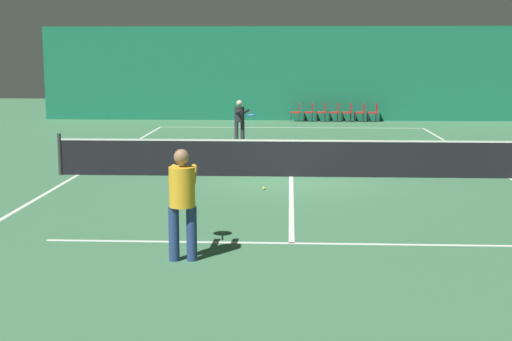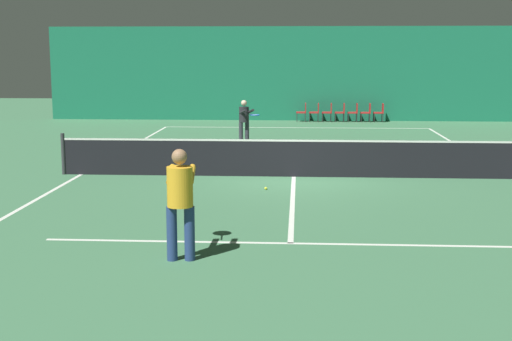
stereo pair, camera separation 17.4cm
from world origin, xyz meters
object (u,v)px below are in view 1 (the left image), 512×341
object	(u,v)px
tennis_net	(291,157)
courtside_chair_3	(335,111)
player_far	(240,118)
courtside_chair_4	(348,111)
courtside_chair_1	(310,111)
courtside_chair_6	(374,111)
courtside_chair_2	(323,111)
tennis_ball	(264,188)
courtside_chair_0	(297,111)
player_near	(182,196)
courtside_chair_5	(361,111)

from	to	relation	value
tennis_net	courtside_chair_3	bearing A→B (deg)	82.10
player_far	courtside_chair_3	world-z (taller)	player_far
courtside_chair_4	courtside_chair_3	bearing A→B (deg)	-90.00
courtside_chair_1	courtside_chair_6	world-z (taller)	same
courtside_chair_2	tennis_ball	size ratio (longest dim) A/B	12.73
tennis_net	courtside_chair_0	distance (m)	14.59
player_near	player_far	bearing A→B (deg)	-4.34
courtside_chair_4	tennis_ball	world-z (taller)	courtside_chair_4
courtside_chair_2	courtside_chair_5	xyz separation A→B (m)	(1.74, 0.00, 0.00)
courtside_chair_5	courtside_chair_4	bearing A→B (deg)	-90.00
courtside_chair_6	tennis_ball	size ratio (longest dim) A/B	12.73
courtside_chair_2	tennis_ball	distance (m)	16.51
player_near	courtside_chair_1	bearing A→B (deg)	-11.33
player_far	courtside_chair_2	xyz separation A→B (m)	(3.21, 7.91, -0.38)
courtside_chair_3	courtside_chair_4	distance (m)	0.58
player_far	courtside_chair_5	xyz separation A→B (m)	(4.95, 7.91, -0.38)
courtside_chair_1	courtside_chair_3	distance (m)	1.16
player_far	courtside_chair_0	bearing A→B (deg)	137.86
tennis_net	player_far	size ratio (longest dim) A/B	8.06
courtside_chair_4	courtside_chair_0	bearing A→B (deg)	-90.00
courtside_chair_3	courtside_chair_1	bearing A→B (deg)	-90.00
player_far	tennis_ball	xyz separation A→B (m)	(1.14, -8.46, -0.84)
tennis_ball	courtside_chair_6	bearing A→B (deg)	74.98
tennis_net	courtside_chair_1	world-z (taller)	tennis_net
courtside_chair_5	courtside_chair_6	bearing A→B (deg)	90.00
tennis_net	courtside_chair_1	size ratio (longest dim) A/B	14.29
courtside_chair_4	player_near	bearing A→B (deg)	-10.95
courtside_chair_6	courtside_chair_4	bearing A→B (deg)	-90.00
courtside_chair_2	courtside_chair_6	xyz separation A→B (m)	(2.32, 0.00, 0.00)
player_near	tennis_ball	size ratio (longest dim) A/B	25.90
courtside_chair_1	courtside_chair_3	size ratio (longest dim) A/B	1.00
tennis_net	player_near	distance (m)	7.62
courtside_chair_3	courtside_chair_5	world-z (taller)	same
courtside_chair_0	courtside_chair_5	world-z (taller)	same
tennis_net	courtside_chair_3	distance (m)	14.73
courtside_chair_1	courtside_chair_3	bearing A→B (deg)	90.00
courtside_chair_6	tennis_ball	bearing A→B (deg)	-15.02
courtside_chair_4	courtside_chair_6	xyz separation A→B (m)	(1.16, 0.00, 0.00)
courtside_chair_3	courtside_chair_4	world-z (taller)	same
tennis_net	courtside_chair_3	xyz separation A→B (m)	(2.02, 14.59, -0.03)
courtside_chair_2	courtside_chair_4	size ratio (longest dim) A/B	1.00
courtside_chair_5	courtside_chair_6	size ratio (longest dim) A/B	1.00
courtside_chair_3	player_far	bearing A→B (deg)	-25.61
courtside_chair_5	tennis_ball	world-z (taller)	courtside_chair_5
courtside_chair_4	tennis_ball	bearing A→B (deg)	-11.17
courtside_chair_0	courtside_chair_2	size ratio (longest dim) A/B	1.00
player_far	courtside_chair_0	distance (m)	8.18
courtside_chair_2	courtside_chair_3	xyz separation A→B (m)	(0.58, 0.00, 0.00)
courtside_chair_2	player_far	bearing A→B (deg)	-22.10
courtside_chair_5	player_near	bearing A→B (deg)	-12.40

